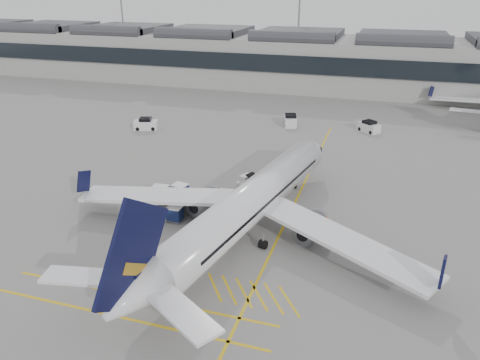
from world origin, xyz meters
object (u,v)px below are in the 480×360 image
(belt_loader, at_px, (253,186))
(ramp_agent_a, at_px, (233,208))
(baggage_cart_a, at_px, (220,197))
(ramp_agent_b, at_px, (238,199))
(pushback_tug, at_px, (186,207))
(airliner_main, at_px, (248,204))

(belt_loader, relative_size, ramp_agent_a, 2.76)
(baggage_cart_a, height_order, ramp_agent_a, ramp_agent_a)
(baggage_cart_a, xyz_separation_m, ramp_agent_b, (2.09, -0.08, 0.01))
(ramp_agent_a, distance_m, ramp_agent_b, 2.14)
(belt_loader, relative_size, ramp_agent_b, 2.92)
(ramp_agent_a, bearing_deg, ramp_agent_b, 70.69)
(belt_loader, bearing_deg, ramp_agent_a, -67.17)
(ramp_agent_b, relative_size, pushback_tug, 0.71)
(ramp_agent_a, relative_size, ramp_agent_b, 1.06)
(baggage_cart_a, bearing_deg, ramp_agent_b, -6.33)
(pushback_tug, bearing_deg, belt_loader, 52.99)
(airliner_main, xyz_separation_m, pushback_tug, (-7.41, 2.27, -2.47))
(airliner_main, height_order, ramp_agent_a, airliner_main)
(airliner_main, height_order, belt_loader, airliner_main)
(baggage_cart_a, xyz_separation_m, pushback_tug, (-2.63, -2.99, -0.27))
(belt_loader, height_order, ramp_agent_a, belt_loader)
(belt_loader, height_order, pushback_tug, belt_loader)
(ramp_agent_a, height_order, ramp_agent_b, ramp_agent_a)
(baggage_cart_a, distance_m, ramp_agent_b, 2.09)
(belt_loader, xyz_separation_m, pushback_tug, (-5.11, -7.47, 0.00))
(pushback_tug, bearing_deg, baggage_cart_a, 46.00)
(airliner_main, height_order, baggage_cart_a, airliner_main)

